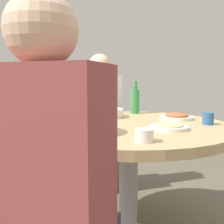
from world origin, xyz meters
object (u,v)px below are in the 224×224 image
dish_stirfry (177,117)px  tea_cup_far (208,119)px  green_bottle (135,100)px  diner_right (46,163)px  stool_for_diner_left (100,164)px  round_dining_table (129,140)px  tea_cup_near (144,135)px  rice_bowl (84,123)px  diner_left (100,105)px  dish_noodles (169,126)px  soup_bowl (103,113)px

dish_stirfry → tea_cup_far: bearing=-10.4°
green_bottle → diner_right: 1.30m
tea_cup_far → stool_for_diner_left: 1.18m
round_dining_table → tea_cup_near: 0.46m
rice_bowl → diner_left: bearing=135.4°
rice_bowl → dish_noodles: rice_bowl is taller
green_bottle → tea_cup_near: size_ratio=3.12×
rice_bowl → diner_left: (-0.76, 0.74, -0.02)m
rice_bowl → diner_left: diner_left is taller
round_dining_table → tea_cup_near: tea_cup_near is taller
dish_stirfry → diner_right: 1.12m
rice_bowl → stool_for_diner_left: size_ratio=0.62×
tea_cup_far → diner_right: 1.04m
rice_bowl → diner_left: 1.06m
dish_stirfry → green_bottle: green_bottle is taller
dish_noodles → green_bottle: size_ratio=0.83×
green_bottle → tea_cup_near: bearing=-45.6°
dish_noodles → green_bottle: (-0.53, 0.34, 0.08)m
diner_left → dish_stirfry: bearing=-3.9°
stool_for_diner_left → diner_left: size_ratio=0.57×
rice_bowl → green_bottle: (-0.32, 0.71, 0.05)m
soup_bowl → dish_noodles: bearing=-4.2°
round_dining_table → rice_bowl: 0.38m
diner_right → green_bottle: bearing=121.3°
rice_bowl → stool_for_diner_left: rice_bowl is taller
round_dining_table → dish_stirfry: (0.10, 0.34, 0.11)m
dish_stirfry → rice_bowl: bearing=-94.9°
soup_bowl → tea_cup_near: 0.73m
dish_noodles → diner_right: bearing=-79.7°
round_dining_table → stool_for_diner_left: round_dining_table is taller
rice_bowl → green_bottle: 0.78m
green_bottle → stool_for_diner_left: (-0.44, 0.03, -0.61)m
tea_cup_near → round_dining_table: bearing=141.1°
dish_noodles → diner_right: diner_right is taller
rice_bowl → diner_right: diner_right is taller
green_bottle → soup_bowl: bearing=-94.9°
stool_for_diner_left → diner_right: diner_right is taller
tea_cup_near → stool_for_diner_left: bearing=147.7°
tea_cup_near → diner_left: bearing=147.7°
green_bottle → round_dining_table: bearing=-52.2°
tea_cup_far → diner_right: diner_right is taller
green_bottle → diner_right: diner_right is taller
soup_bowl → dish_stirfry: 0.48m
dish_stirfry → dish_noodles: 0.35m
round_dining_table → dish_stirfry: size_ratio=5.54×
stool_for_diner_left → diner_right: (1.11, -1.14, 0.54)m
tea_cup_far → soup_bowl: bearing=-160.0°
tea_cup_near → rice_bowl: bearing=-166.6°
round_dining_table → soup_bowl: bearing=167.8°
dish_noodles → green_bottle: 0.64m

